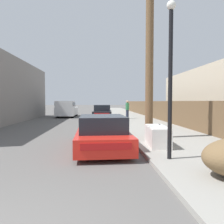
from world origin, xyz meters
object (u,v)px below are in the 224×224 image
at_px(parked_sports_car_red, 102,133).
at_px(utility_pole, 150,49).
at_px(pedestrian, 127,109).
at_px(car_parked_mid, 102,113).
at_px(discarded_fridge, 157,136).
at_px(street_lamp, 170,68).
at_px(pickup_truck, 67,109).

bearing_deg(parked_sports_car_red, utility_pole, 33.14).
bearing_deg(utility_pole, pedestrian, 87.45).
height_order(utility_pole, pedestrian, utility_pole).
height_order(car_parked_mid, pedestrian, pedestrian).
distance_m(discarded_fridge, pedestrian, 12.99).
height_order(parked_sports_car_red, street_lamp, street_lamp).
distance_m(utility_pole, street_lamp, 3.86).
height_order(car_parked_mid, utility_pole, utility_pole).
height_order(parked_sports_car_red, pedestrian, pedestrian).
bearing_deg(car_parked_mid, pedestrian, -1.38).
xyz_separation_m(utility_pole, pedestrian, (0.50, 11.28, -3.08)).
xyz_separation_m(discarded_fridge, pedestrian, (0.57, 12.97, 0.54)).
distance_m(pickup_truck, pedestrian, 7.65).
relative_size(pickup_truck, utility_pole, 0.69).
xyz_separation_m(discarded_fridge, pickup_truck, (-5.85, 17.13, 0.43)).
distance_m(utility_pole, pedestrian, 11.70).
distance_m(discarded_fridge, parked_sports_car_red, 2.09).
relative_size(parked_sports_car_red, utility_pole, 0.60).
relative_size(utility_pole, street_lamp, 1.74).
bearing_deg(car_parked_mid, parked_sports_car_red, -88.35).
height_order(pickup_truck, pedestrian, pedestrian).
distance_m(car_parked_mid, pedestrian, 2.45).
height_order(parked_sports_car_red, pickup_truck, pickup_truck).
xyz_separation_m(car_parked_mid, street_lamp, (1.68, -15.05, 2.07)).
bearing_deg(car_parked_mid, utility_pole, -77.79).
distance_m(parked_sports_car_red, utility_pole, 4.41).
bearing_deg(utility_pole, street_lamp, -93.73).
bearing_deg(parked_sports_car_red, discarded_fridge, -6.60).
xyz_separation_m(parked_sports_car_red, pickup_truck, (-3.76, 16.97, 0.33)).
bearing_deg(discarded_fridge, parked_sports_car_red, 179.20).
distance_m(parked_sports_car_red, street_lamp, 3.56).
bearing_deg(pickup_truck, car_parked_mid, 135.46).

